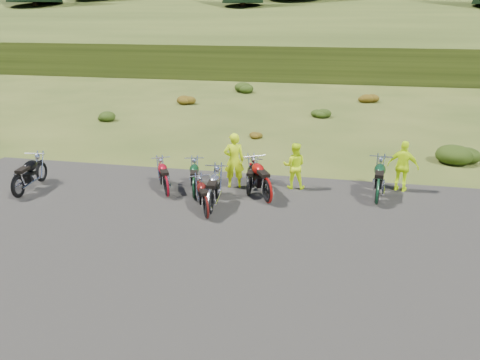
% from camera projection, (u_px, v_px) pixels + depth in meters
% --- Properties ---
extents(ground, '(300.00, 300.00, 0.00)m').
position_uv_depth(ground, '(214.00, 217.00, 13.81)').
color(ground, '#334316').
rests_on(ground, ground).
extents(gravel_pad, '(20.00, 12.00, 0.04)m').
position_uv_depth(gravel_pad, '(195.00, 249.00, 11.97)').
color(gravel_pad, black).
rests_on(gravel_pad, ground).
extents(hill_slope, '(300.00, 45.97, 9.37)m').
position_uv_depth(hill_slope, '(311.00, 58.00, 59.85)').
color(hill_slope, '#2A3712').
rests_on(hill_slope, ground).
extents(hill_plateau, '(300.00, 90.00, 9.17)m').
position_uv_depth(hill_plateau, '(325.00, 35.00, 115.09)').
color(hill_plateau, '#2A3712').
rests_on(hill_plateau, ground).
extents(shrub_1, '(1.03, 1.03, 0.61)m').
position_uv_depth(shrub_1, '(106.00, 115.00, 25.81)').
color(shrub_1, '#1B310C').
rests_on(shrub_1, ground).
extents(shrub_2, '(1.30, 1.30, 0.77)m').
position_uv_depth(shrub_2, '(185.00, 99.00, 30.12)').
color(shrub_2, '#5C330B').
rests_on(shrub_2, ground).
extents(shrub_3, '(1.56, 1.56, 0.92)m').
position_uv_depth(shrub_3, '(245.00, 86.00, 34.43)').
color(shrub_3, '#1B310C').
rests_on(shrub_3, ground).
extents(shrub_4, '(0.77, 0.77, 0.45)m').
position_uv_depth(shrub_4, '(254.00, 133.00, 22.28)').
color(shrub_4, '#5C330B').
rests_on(shrub_4, ground).
extents(shrub_5, '(1.03, 1.03, 0.61)m').
position_uv_depth(shrub_5, '(320.00, 112.00, 26.59)').
color(shrub_5, '#1B310C').
rests_on(shrub_5, ground).
extents(shrub_6, '(1.30, 1.30, 0.77)m').
position_uv_depth(shrub_6, '(368.00, 96.00, 30.90)').
color(shrub_6, '#5C330B').
rests_on(shrub_6, ground).
extents(shrub_7, '(1.56, 1.56, 0.92)m').
position_uv_depth(shrub_7, '(460.00, 151.00, 18.64)').
color(shrub_7, '#1B310C').
rests_on(shrub_7, ground).
extents(motorcycle_0, '(0.94, 2.27, 1.16)m').
position_uv_depth(motorcycle_0, '(20.00, 198.00, 15.22)').
color(motorcycle_0, black).
rests_on(motorcycle_0, ground).
extents(motorcycle_1, '(1.53, 2.06, 1.04)m').
position_uv_depth(motorcycle_1, '(167.00, 197.00, 15.28)').
color(motorcycle_1, maroon).
rests_on(motorcycle_1, ground).
extents(motorcycle_2, '(1.18, 2.12, 1.05)m').
position_uv_depth(motorcycle_2, '(194.00, 199.00, 15.14)').
color(motorcycle_2, '#0E3318').
rests_on(motorcycle_2, ground).
extents(motorcycle_3, '(0.93, 2.28, 1.17)m').
position_uv_depth(motorcycle_3, '(210.00, 215.00, 13.95)').
color(motorcycle_3, '#B0B1B5').
rests_on(motorcycle_3, ground).
extents(motorcycle_4, '(1.39, 1.99, 0.99)m').
position_uv_depth(motorcycle_4, '(207.00, 219.00, 13.69)').
color(motorcycle_4, '#4C0F0C').
rests_on(motorcycle_4, ground).
extents(motorcycle_5, '(0.66, 1.88, 0.98)m').
position_uv_depth(motorcycle_5, '(249.00, 197.00, 15.34)').
color(motorcycle_5, black).
rests_on(motorcycle_5, ground).
extents(motorcycle_6, '(1.78, 2.39, 1.21)m').
position_uv_depth(motorcycle_6, '(267.00, 204.00, 14.79)').
color(motorcycle_6, maroon).
rests_on(motorcycle_6, ground).
extents(motorcycle_7, '(1.02, 2.40, 1.22)m').
position_uv_depth(motorcycle_7, '(376.00, 205.00, 14.70)').
color(motorcycle_7, '#0D321B').
rests_on(motorcycle_7, ground).
extents(person_middle, '(0.79, 0.63, 1.90)m').
position_uv_depth(person_middle, '(234.00, 161.00, 15.80)').
color(person_middle, '#BFE10B').
rests_on(person_middle, ground).
extents(person_right_a, '(0.80, 0.64, 1.59)m').
position_uv_depth(person_right_a, '(294.00, 166.00, 15.78)').
color(person_right_a, '#BFE10B').
rests_on(person_right_a, ground).
extents(person_right_b, '(1.09, 0.72, 1.72)m').
position_uv_depth(person_right_b, '(403.00, 167.00, 15.50)').
color(person_right_b, '#BFE10B').
rests_on(person_right_b, ground).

